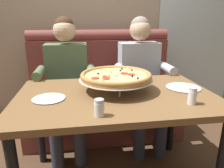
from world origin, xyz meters
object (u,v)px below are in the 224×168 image
pizza (116,76)px  plate_near_right (183,86)px  plate_near_left (49,97)px  booth_bench (102,96)px  dining_table (116,105)px  patio_chair (160,60)px  shaker_parmesan (99,109)px  diner_left (67,78)px  diner_right (141,75)px  shaker_oregano (192,97)px

pizza → plate_near_right: bearing=-3.0°
plate_near_left → plate_near_right: size_ratio=0.83×
booth_bench → dining_table: 0.94m
plate_near_right → patio_chair: patio_chair is taller
dining_table → plate_near_left: (-0.45, -0.03, 0.10)m
booth_bench → plate_near_left: 1.10m
booth_bench → shaker_parmesan: (-0.15, -1.23, 0.39)m
plate_near_left → plate_near_right: bearing=4.8°
diner_left → pizza: size_ratio=2.41×
dining_table → plate_near_left: bearing=-176.0°
diner_left → diner_right: (0.74, 0.00, 0.00)m
patio_chair → diner_right: bearing=-117.6°
dining_table → diner_left: 0.74m
plate_near_right → diner_left: bearing=146.7°
diner_left → patio_chair: size_ratio=1.48×
patio_chair → pizza: bearing=-118.9°
diner_left → plate_near_left: 0.67m
booth_bench → plate_near_right: booth_bench is taller
pizza → shaker_parmesan: size_ratio=5.54×
shaker_parmesan → patio_chair: 2.98m
shaker_oregano → plate_near_left: (-0.87, 0.22, -0.03)m
shaker_oregano → shaker_parmesan: size_ratio=1.10×
dining_table → plate_near_right: bearing=5.5°
dining_table → patio_chair: bearing=61.7°
booth_bench → dining_table: booth_bench is taller
shaker_oregano → booth_bench: bearing=110.2°
shaker_parmesan → plate_near_left: size_ratio=0.45×
shaker_oregano → plate_near_left: 0.90m
diner_right → shaker_parmesan: bearing=-118.1°
plate_near_right → pizza: bearing=177.0°
booth_bench → shaker_parmesan: bearing=-96.8°
dining_table → pizza: (0.01, 0.08, 0.19)m
diner_left → plate_near_left: (-0.08, -0.67, 0.05)m
shaker_oregano → patio_chair: (0.81, 2.55, -0.27)m
patio_chair → shaker_parmesan: bearing=-117.8°
dining_table → diner_left: diner_left is taller
patio_chair → plate_near_left: bearing=-125.9°
booth_bench → plate_near_left: size_ratio=7.70×
diner_right → plate_near_right: (0.16, -0.59, 0.05)m
dining_table → patio_chair: 2.61m
dining_table → diner_left: bearing=120.1°
diner_left → patio_chair: 2.32m
diner_left → shaker_oregano: 1.19m
dining_table → pizza: pizza is taller
diner_left → patio_chair: bearing=46.0°
shaker_oregano → plate_near_right: shaker_oregano is taller
booth_bench → dining_table: bearing=-90.0°
booth_bench → plate_near_left: (-0.45, -0.93, 0.36)m
diner_right → pizza: (-0.36, -0.56, 0.15)m
booth_bench → diner_right: (0.37, -0.27, 0.31)m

